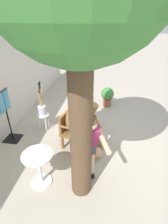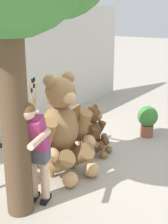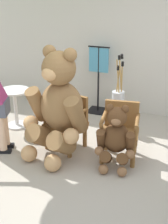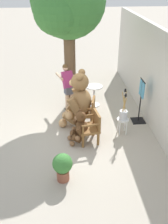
{
  "view_description": "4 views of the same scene",
  "coord_description": "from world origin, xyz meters",
  "px_view_note": "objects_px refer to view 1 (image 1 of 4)",
  "views": [
    {
      "loc": [
        -3.8,
        -0.37,
        2.88
      ],
      "look_at": [
        -0.03,
        0.24,
        0.73
      ],
      "focal_mm": 28.0,
      "sensor_mm": 36.0,
      "label": 1
    },
    {
      "loc": [
        -4.21,
        -2.77,
        2.57
      ],
      "look_at": [
        0.13,
        0.2,
        0.92
      ],
      "focal_mm": 50.0,
      "sensor_mm": 36.0,
      "label": 2
    },
    {
      "loc": [
        1.5,
        -3.67,
        2.55
      ],
      "look_at": [
        -0.09,
        0.31,
        0.73
      ],
      "focal_mm": 50.0,
      "sensor_mm": 36.0,
      "label": 3
    },
    {
      "loc": [
        6.01,
        -0.17,
        4.05
      ],
      "look_at": [
        0.21,
        0.31,
        0.78
      ],
      "focal_mm": 40.0,
      "sensor_mm": 36.0,
      "label": 4
    }
  ],
  "objects_px": {
    "teddy_bear_large": "(82,118)",
    "potted_plant": "(107,95)",
    "teddy_bear_small": "(89,112)",
    "white_stool": "(43,118)",
    "wooden_chair_right": "(78,112)",
    "clothing_display_stand": "(7,115)",
    "round_side_table": "(39,166)",
    "brush_bucket": "(42,108)",
    "person_visitor": "(88,143)",
    "wooden_chair_left": "(72,129)"
  },
  "relations": [
    {
      "from": "white_stool",
      "to": "brush_bucket",
      "type": "xyz_separation_m",
      "value": [
        0.0,
        -0.0,
        0.3
      ]
    },
    {
      "from": "teddy_bear_small",
      "to": "white_stool",
      "type": "relative_size",
      "value": 2.08
    },
    {
      "from": "white_stool",
      "to": "potted_plant",
      "type": "xyz_separation_m",
      "value": [
        1.73,
        -1.71,
        0.04
      ]
    },
    {
      "from": "brush_bucket",
      "to": "wooden_chair_left",
      "type": "bearing_deg",
      "value": -120.77
    },
    {
      "from": "teddy_bear_small",
      "to": "white_stool",
      "type": "bearing_deg",
      "value": 104.84
    },
    {
      "from": "teddy_bear_large",
      "to": "white_stool",
      "type": "relative_size",
      "value": 3.68
    },
    {
      "from": "wooden_chair_right",
      "to": "person_visitor",
      "type": "height_order",
      "value": "person_visitor"
    },
    {
      "from": "round_side_table",
      "to": "potted_plant",
      "type": "distance_m",
      "value": 3.68
    },
    {
      "from": "brush_bucket",
      "to": "clothing_display_stand",
      "type": "distance_m",
      "value": 0.89
    },
    {
      "from": "clothing_display_stand",
      "to": "white_stool",
      "type": "bearing_deg",
      "value": -47.08
    },
    {
      "from": "brush_bucket",
      "to": "potted_plant",
      "type": "relative_size",
      "value": 1.38
    },
    {
      "from": "teddy_bear_large",
      "to": "brush_bucket",
      "type": "height_order",
      "value": "teddy_bear_large"
    },
    {
      "from": "white_stool",
      "to": "clothing_display_stand",
      "type": "distance_m",
      "value": 0.95
    },
    {
      "from": "potted_plant",
      "to": "clothing_display_stand",
      "type": "relative_size",
      "value": 0.5
    },
    {
      "from": "wooden_chair_right",
      "to": "clothing_display_stand",
      "type": "height_order",
      "value": "clothing_display_stand"
    },
    {
      "from": "white_stool",
      "to": "round_side_table",
      "type": "xyz_separation_m",
      "value": [
        -1.78,
        -0.6,
        0.09
      ]
    },
    {
      "from": "wooden_chair_right",
      "to": "brush_bucket",
      "type": "relative_size",
      "value": 0.91
    },
    {
      "from": "wooden_chair_left",
      "to": "teddy_bear_small",
      "type": "xyz_separation_m",
      "value": [
        0.89,
        -0.29,
        0.01
      ]
    },
    {
      "from": "wooden_chair_left",
      "to": "clothing_display_stand",
      "type": "distance_m",
      "value": 1.61
    },
    {
      "from": "teddy_bear_large",
      "to": "wooden_chair_right",
      "type": "bearing_deg",
      "value": 16.61
    },
    {
      "from": "wooden_chair_right",
      "to": "teddy_bear_small",
      "type": "xyz_separation_m",
      "value": [
        0.02,
        -0.29,
        0.01
      ]
    },
    {
      "from": "teddy_bear_small",
      "to": "round_side_table",
      "type": "height_order",
      "value": "teddy_bear_small"
    },
    {
      "from": "wooden_chair_right",
      "to": "teddy_bear_large",
      "type": "relative_size",
      "value": 0.51
    },
    {
      "from": "teddy_bear_large",
      "to": "white_stool",
      "type": "xyz_separation_m",
      "value": [
        0.59,
        1.21,
        -0.47
      ]
    },
    {
      "from": "brush_bucket",
      "to": "clothing_display_stand",
      "type": "xyz_separation_m",
      "value": [
        -0.6,
        0.65,
        0.07
      ]
    },
    {
      "from": "teddy_bear_large",
      "to": "potted_plant",
      "type": "relative_size",
      "value": 2.49
    },
    {
      "from": "wooden_chair_left",
      "to": "potted_plant",
      "type": "height_order",
      "value": "wooden_chair_left"
    },
    {
      "from": "brush_bucket",
      "to": "wooden_chair_right",
      "type": "bearing_deg",
      "value": -72.02
    },
    {
      "from": "white_stool",
      "to": "brush_bucket",
      "type": "height_order",
      "value": "brush_bucket"
    },
    {
      "from": "wooden_chair_right",
      "to": "round_side_table",
      "type": "relative_size",
      "value": 1.19
    },
    {
      "from": "person_visitor",
      "to": "clothing_display_stand",
      "type": "xyz_separation_m",
      "value": [
        0.95,
        2.13,
        -0.2
      ]
    },
    {
      "from": "person_visitor",
      "to": "clothing_display_stand",
      "type": "distance_m",
      "value": 2.34
    },
    {
      "from": "round_side_table",
      "to": "potted_plant",
      "type": "bearing_deg",
      "value": -17.49
    },
    {
      "from": "teddy_bear_small",
      "to": "brush_bucket",
      "type": "relative_size",
      "value": 1.02
    },
    {
      "from": "person_visitor",
      "to": "white_stool",
      "type": "xyz_separation_m",
      "value": [
        1.55,
        1.48,
        -0.56
      ]
    },
    {
      "from": "brush_bucket",
      "to": "round_side_table",
      "type": "relative_size",
      "value": 1.31
    },
    {
      "from": "wooden_chair_right",
      "to": "brush_bucket",
      "type": "distance_m",
      "value": 1.01
    },
    {
      "from": "wooden_chair_left",
      "to": "wooden_chair_right",
      "type": "distance_m",
      "value": 0.87
    },
    {
      "from": "clothing_display_stand",
      "to": "wooden_chair_left",
      "type": "bearing_deg",
      "value": -88.55
    },
    {
      "from": "potted_plant",
      "to": "clothing_display_stand",
      "type": "height_order",
      "value": "clothing_display_stand"
    },
    {
      "from": "wooden_chair_left",
      "to": "person_visitor",
      "type": "relative_size",
      "value": 0.56
    },
    {
      "from": "teddy_bear_small",
      "to": "round_side_table",
      "type": "bearing_deg",
      "value": 163.27
    },
    {
      "from": "potted_plant",
      "to": "person_visitor",
      "type": "bearing_deg",
      "value": 176.07
    },
    {
      "from": "white_stool",
      "to": "clothing_display_stand",
      "type": "bearing_deg",
      "value": 132.92
    },
    {
      "from": "round_side_table",
      "to": "potted_plant",
      "type": "xyz_separation_m",
      "value": [
        3.51,
        -1.1,
        -0.05
      ]
    },
    {
      "from": "wooden_chair_right",
      "to": "teddy_bear_small",
      "type": "bearing_deg",
      "value": -86.34
    },
    {
      "from": "teddy_bear_small",
      "to": "potted_plant",
      "type": "bearing_deg",
      "value": -18.61
    },
    {
      "from": "wooden_chair_right",
      "to": "clothing_display_stand",
      "type": "bearing_deg",
      "value": 119.76
    },
    {
      "from": "teddy_bear_large",
      "to": "person_visitor",
      "type": "relative_size",
      "value": 1.1
    },
    {
      "from": "person_visitor",
      "to": "brush_bucket",
      "type": "height_order",
      "value": "person_visitor"
    }
  ]
}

